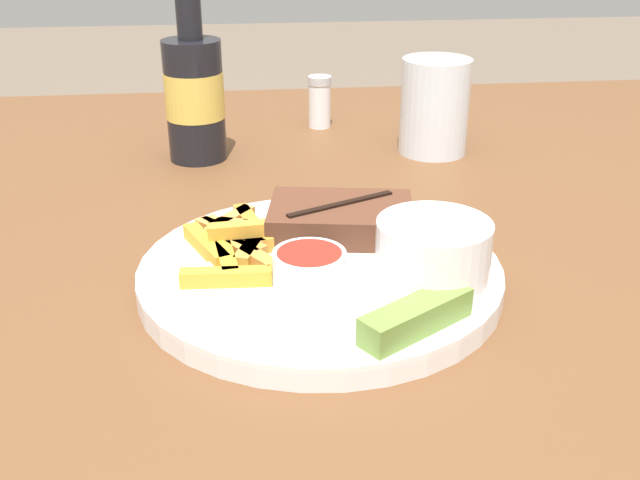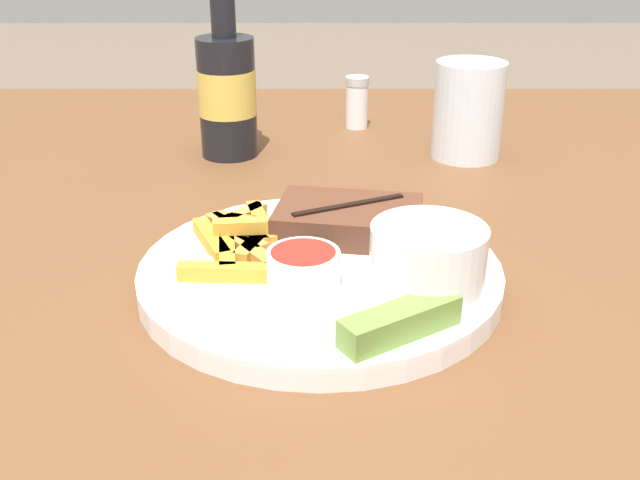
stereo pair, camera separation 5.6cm
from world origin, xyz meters
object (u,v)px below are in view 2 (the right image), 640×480
pickle_spear (400,322)px  knife_utensil (318,243)px  dinner_plate (320,274)px  beer_bottle (227,89)px  dipping_sauce_cup (303,268)px  drinking_glass (468,110)px  steak_portion (349,220)px  fork_utensil (225,264)px  salt_shaker (357,102)px  coleslaw_cup (428,257)px

pickle_spear → knife_utensil: (-0.05, 0.13, -0.01)m
dinner_plate → beer_bottle: 0.34m
dipping_sauce_cup → drinking_glass: size_ratio=0.49×
dipping_sauce_cup → drinking_glass: bearing=62.9°
dinner_plate → drinking_glass: bearing=61.7°
knife_utensil → steak_portion: bearing=-48.0°
dinner_plate → fork_utensil: bearing=-176.9°
steak_portion → drinking_glass: drinking_glass is taller
dinner_plate → knife_utensil: 0.03m
salt_shaker → fork_utensil: bearing=-105.5°
dinner_plate → drinking_glass: (0.16, 0.31, 0.04)m
drinking_glass → salt_shaker: size_ratio=1.65×
coleslaw_cup → salt_shaker: (-0.03, 0.47, -0.01)m
steak_portion → salt_shaker: 0.37m
knife_utensil → coleslaw_cup: bearing=-138.0°
beer_bottle → drinking_glass: beer_bottle is taller
dinner_plate → dipping_sauce_cup: 0.05m
pickle_spear → fork_utensil: (-0.12, 0.10, -0.01)m
coleslaw_cup → drinking_glass: size_ratio=0.75×
fork_utensil → knife_utensil: knife_utensil is taller
coleslaw_cup → fork_utensil: 0.15m
dinner_plate → coleslaw_cup: coleslaw_cup is taller
pickle_spear → beer_bottle: (-0.15, 0.41, 0.05)m
pickle_spear → drinking_glass: 0.42m
fork_utensil → knife_utensil: (0.07, 0.03, 0.00)m
steak_portion → drinking_glass: bearing=60.6°
dinner_plate → knife_utensil: size_ratio=1.66×
knife_utensil → salt_shaker: 0.39m
steak_portion → pickle_spear: bearing=-80.1°
pickle_spear → fork_utensil: 0.16m
knife_utensil → beer_bottle: bearing=17.0°
knife_utensil → fork_utensil: bearing=113.8°
drinking_glass → salt_shaker: drinking_glass is taller
dipping_sauce_cup → salt_shaker: (0.06, 0.46, -0.00)m
pickle_spear → beer_bottle: size_ratio=0.39×
pickle_spear → dinner_plate: bearing=116.8°
steak_portion → dipping_sauce_cup: (-0.04, -0.09, 0.00)m
knife_utensil → dipping_sauce_cup: bearing=169.1°
pickle_spear → drinking_glass: size_ratio=0.77×
coleslaw_cup → knife_utensil: 0.11m
coleslaw_cup → knife_utensil: size_ratio=0.49×
dinner_plate → salt_shaker: 0.43m
beer_bottle → drinking_glass: 0.27m
dinner_plate → drinking_glass: drinking_glass is taller
coleslaw_cup → dipping_sauce_cup: size_ratio=1.55×
dipping_sauce_cup → beer_bottle: (-0.09, 0.35, 0.04)m
knife_utensil → beer_bottle: size_ratio=0.78×
knife_utensil → drinking_glass: (0.17, 0.28, 0.03)m
dinner_plate → fork_utensil: (-0.07, -0.00, 0.01)m
salt_shaker → drinking_glass: bearing=-44.3°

